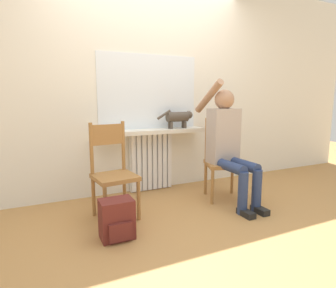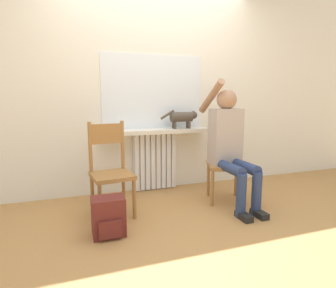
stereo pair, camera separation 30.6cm
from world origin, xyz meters
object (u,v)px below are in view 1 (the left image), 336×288
at_px(person, 228,141).
at_px(chair_left, 113,171).
at_px(backpack, 117,219).
at_px(cat, 179,117).
at_px(chair_right, 222,159).

bearing_deg(person, chair_left, 174.64).
distance_m(chair_left, backpack, 0.55).
xyz_separation_m(chair_left, cat, (0.98, 0.51, 0.47)).
distance_m(person, cat, 0.73).
height_order(chair_left, cat, cat).
distance_m(chair_left, cat, 1.20).
height_order(chair_right, backpack, chair_right).
bearing_deg(backpack, cat, 41.81).
xyz_separation_m(person, backpack, (-1.37, -0.33, -0.53)).
bearing_deg(cat, backpack, -138.19).
distance_m(person, backpack, 1.50).
height_order(chair_right, person, person).
height_order(person, cat, person).
xyz_separation_m(chair_left, backpack, (-0.09, -0.45, -0.30)).
height_order(chair_right, cat, cat).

